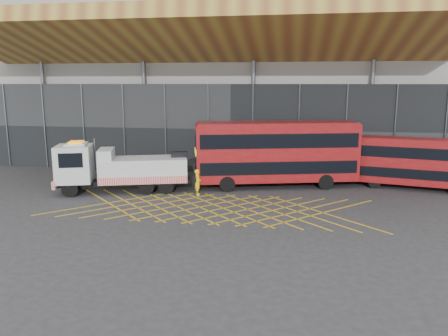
% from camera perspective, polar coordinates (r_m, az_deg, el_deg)
% --- Properties ---
extents(ground_plane, '(120.00, 120.00, 0.00)m').
position_cam_1_polar(ground_plane, '(29.45, -6.26, -4.96)').
color(ground_plane, '#2A292C').
extents(road_markings, '(21.56, 7.16, 0.01)m').
position_cam_1_polar(road_markings, '(28.92, -1.66, -5.19)').
color(road_markings, gold).
rests_on(road_markings, ground_plane).
extents(construction_building, '(55.00, 23.97, 18.00)m').
position_cam_1_polar(construction_building, '(46.02, 2.08, 12.15)').
color(construction_building, gray).
rests_on(construction_building, ground_plane).
extents(recovery_truck, '(11.27, 5.38, 3.96)m').
position_cam_1_polar(recovery_truck, '(33.63, -13.72, 0.00)').
color(recovery_truck, black).
rests_on(recovery_truck, ground_plane).
extents(bus_towed, '(12.88, 6.00, 5.12)m').
position_cam_1_polar(bus_towed, '(34.40, 6.80, 2.20)').
color(bus_towed, maroon).
rests_on(bus_towed, ground_plane).
extents(bus_second, '(9.94, 4.32, 3.94)m').
position_cam_1_polar(bus_second, '(36.62, 24.11, 0.81)').
color(bus_second, maroon).
rests_on(bus_second, ground_plane).
extents(worker, '(0.57, 0.76, 1.91)m').
position_cam_1_polar(worker, '(31.95, -3.44, -1.88)').
color(worker, yellow).
rests_on(worker, ground_plane).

